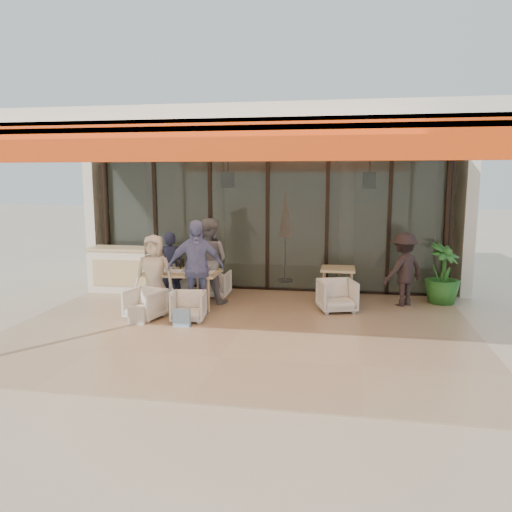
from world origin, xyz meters
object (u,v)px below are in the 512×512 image
Objects in this scene: chair_far_right at (215,283)px; diner_cream at (154,274)px; diner_navy at (170,267)px; diner_grey at (208,261)px; diner_periwinkle at (196,268)px; host_counter at (130,269)px; chair_far_left at (178,282)px; side_chair at (337,294)px; side_table at (338,273)px; chair_near_right at (188,305)px; chair_near_left at (145,303)px; potted_palm at (443,274)px; dining_table at (182,274)px; standing_woman at (404,270)px.

diner_cream is at bearing 59.43° from chair_far_right.
diner_navy is 0.85m from diner_grey.
chair_far_right is 0.35× the size of diner_periwinkle.
host_counter is 1.01× the size of diner_periwinkle.
chair_far_right is 0.76m from diner_grey.
diner_periwinkle is at bearing 90.40° from chair_far_right.
diner_navy reaches higher than host_counter.
side_chair reaches higher than chair_far_left.
diner_navy is 2.00× the size of side_table.
chair_near_right is at bearing -44.93° from host_counter.
diner_grey is (0.84, 0.00, 0.15)m from diner_navy.
chair_far_left is 3.59m from side_chair.
host_counter is at bearing 127.81° from chair_near_right.
side_table reaches higher than chair_near_left.
diner_grey is at bearing 82.73° from chair_near_right.
chair_near_left is at bearing -93.93° from diner_cream.
side_table is at bearing -173.90° from potted_palm.
diner_navy reaches higher than side_chair.
diner_grey is 2.41× the size of side_table.
dining_table reaches higher than chair_near_right.
side_chair is 0.46× the size of standing_woman.
side_chair is 1.53m from standing_woman.
diner_grey reaches higher than potted_palm.
chair_far_left is 0.40× the size of diner_navy.
chair_near_left is at bearing -159.38° from potted_palm.
side_chair is 2.38m from potted_palm.
diner_periwinkle reaches higher than diner_cream.
dining_table is 0.98× the size of standing_woman.
diner_periwinkle is at bearing -36.95° from host_counter.
diner_cream is at bearing 173.55° from side_chair.
diner_grey is 0.98× the size of diner_periwinkle.
chair_near_left is (-0.41, -0.96, -0.37)m from dining_table.
chair_near_left is 0.41× the size of standing_woman.
side_chair is (3.51, 1.15, 0.04)m from chair_near_left.
chair_far_left is at bearing -6.41° from host_counter.
side_table is at bearing -160.52° from diner_grey.
side_table is 0.49× the size of standing_woman.
diner_navy is 1.24m from diner_periwinkle.
diner_navy is at bearing 8.91° from diner_grey.
diner_cream reaches higher than diner_navy.
side_table reaches higher than chair_near_right.
chair_far_left is at bearing 106.97° from chair_near_left.
chair_far_right is at bearing -160.86° from diner_navy.
standing_woman is (4.83, 1.31, -0.00)m from diner_cream.
diner_periwinkle reaches higher than potted_palm.
chair_near_right is 0.41× the size of diner_navy.
diner_periwinkle is (0.84, 0.00, 0.15)m from diner_cream.
diner_navy is at bearing -36.01° from standing_woman.
chair_near_right is 1.08m from diner_cream.
chair_far_left is 3.53m from side_table.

